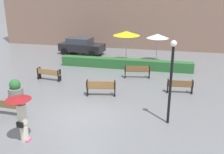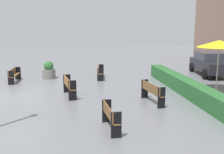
{
  "view_description": "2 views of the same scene",
  "coord_description": "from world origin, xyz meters",
  "px_view_note": "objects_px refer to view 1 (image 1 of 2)",
  "views": [
    {
      "loc": [
        4.04,
        -10.96,
        5.95
      ],
      "look_at": [
        0.95,
        3.0,
        1.08
      ],
      "focal_mm": 41.66,
      "sensor_mm": 36.0,
      "label": 1
    },
    {
      "loc": [
        13.28,
        2.97,
        3.4
      ],
      "look_at": [
        1.35,
        4.59,
        1.08
      ],
      "focal_mm": 43.48,
      "sensor_mm": 36.0,
      "label": 2
    }
  ],
  "objects_px": {
    "bench_near_left": "(8,106)",
    "bench_far_left": "(49,73)",
    "parked_car": "(81,46)",
    "patio_umbrella_yellow": "(126,33)",
    "bench_mid_center": "(101,87)",
    "pedestrian_with_umbrella": "(21,111)",
    "patio_umbrella_white": "(158,36)",
    "lamp_post": "(171,74)",
    "bench_back_row": "(137,71)",
    "planter_pot": "(16,90)",
    "bench_far_right": "(180,85)"
  },
  "relations": [
    {
      "from": "bench_back_row",
      "to": "parked_car",
      "type": "bearing_deg",
      "value": 135.92
    },
    {
      "from": "planter_pot",
      "to": "patio_umbrella_white",
      "type": "distance_m",
      "value": 12.13
    },
    {
      "from": "bench_mid_center",
      "to": "bench_back_row",
      "type": "xyz_separation_m",
      "value": [
        1.65,
        3.66,
        -0.01
      ]
    },
    {
      "from": "lamp_post",
      "to": "bench_mid_center",
      "type": "bearing_deg",
      "value": 147.66
    },
    {
      "from": "bench_near_left",
      "to": "parked_car",
      "type": "distance_m",
      "value": 12.93
    },
    {
      "from": "bench_mid_center",
      "to": "parked_car",
      "type": "distance_m",
      "value": 10.55
    },
    {
      "from": "patio_umbrella_yellow",
      "to": "patio_umbrella_white",
      "type": "xyz_separation_m",
      "value": [
        2.5,
        0.63,
        -0.23
      ]
    },
    {
      "from": "bench_far_right",
      "to": "planter_pot",
      "type": "distance_m",
      "value": 9.58
    },
    {
      "from": "bench_far_left",
      "to": "bench_back_row",
      "type": "bearing_deg",
      "value": 16.74
    },
    {
      "from": "patio_umbrella_white",
      "to": "lamp_post",
      "type": "bearing_deg",
      "value": -83.78
    },
    {
      "from": "bench_mid_center",
      "to": "planter_pot",
      "type": "xyz_separation_m",
      "value": [
        -4.67,
        -1.36,
        -0.06
      ]
    },
    {
      "from": "lamp_post",
      "to": "patio_umbrella_white",
      "type": "distance_m",
      "value": 10.61
    },
    {
      "from": "bench_mid_center",
      "to": "pedestrian_with_umbrella",
      "type": "xyz_separation_m",
      "value": [
        -1.88,
        -5.28,
        0.78
      ]
    },
    {
      "from": "bench_near_left",
      "to": "planter_pot",
      "type": "height_order",
      "value": "planter_pot"
    },
    {
      "from": "bench_back_row",
      "to": "planter_pot",
      "type": "relative_size",
      "value": 1.6
    },
    {
      "from": "bench_far_right",
      "to": "patio_umbrella_yellow",
      "type": "distance_m",
      "value": 7.66
    },
    {
      "from": "bench_far_left",
      "to": "patio_umbrella_white",
      "type": "height_order",
      "value": "patio_umbrella_white"
    },
    {
      "from": "bench_back_row",
      "to": "patio_umbrella_white",
      "type": "bearing_deg",
      "value": 76.49
    },
    {
      "from": "patio_umbrella_yellow",
      "to": "patio_umbrella_white",
      "type": "relative_size",
      "value": 1.1
    },
    {
      "from": "bench_back_row",
      "to": "pedestrian_with_umbrella",
      "type": "bearing_deg",
      "value": -111.59
    },
    {
      "from": "bench_far_left",
      "to": "bench_far_right",
      "type": "xyz_separation_m",
      "value": [
        8.68,
        -0.47,
        0.01
      ]
    },
    {
      "from": "bench_near_left",
      "to": "patio_umbrella_yellow",
      "type": "xyz_separation_m",
      "value": [
        4.06,
        10.82,
        2.0
      ]
    },
    {
      "from": "parked_car",
      "to": "pedestrian_with_umbrella",
      "type": "bearing_deg",
      "value": -80.19
    },
    {
      "from": "bench_near_left",
      "to": "bench_far_right",
      "type": "bearing_deg",
      "value": 29.87
    },
    {
      "from": "lamp_post",
      "to": "patio_umbrella_white",
      "type": "relative_size",
      "value": 1.61
    },
    {
      "from": "bench_far_left",
      "to": "patio_umbrella_yellow",
      "type": "relative_size",
      "value": 0.66
    },
    {
      "from": "bench_far_left",
      "to": "patio_umbrella_white",
      "type": "distance_m",
      "value": 9.44
    },
    {
      "from": "parked_car",
      "to": "bench_mid_center",
      "type": "bearing_deg",
      "value": -65.04
    },
    {
      "from": "lamp_post",
      "to": "parked_car",
      "type": "xyz_separation_m",
      "value": [
        -8.31,
        12.01,
        -1.58
      ]
    },
    {
      "from": "pedestrian_with_umbrella",
      "to": "parked_car",
      "type": "bearing_deg",
      "value": 99.81
    },
    {
      "from": "bench_far_left",
      "to": "pedestrian_with_umbrella",
      "type": "bearing_deg",
      "value": -72.2
    },
    {
      "from": "bench_far_right",
      "to": "lamp_post",
      "type": "xyz_separation_m",
      "value": [
        -0.63,
        -3.88,
        1.9
      ]
    },
    {
      "from": "bench_back_row",
      "to": "patio_umbrella_yellow",
      "type": "height_order",
      "value": "patio_umbrella_yellow"
    },
    {
      "from": "bench_near_left",
      "to": "patio_umbrella_yellow",
      "type": "distance_m",
      "value": 11.73
    },
    {
      "from": "bench_far_left",
      "to": "bench_far_right",
      "type": "bearing_deg",
      "value": -3.09
    },
    {
      "from": "bench_near_left",
      "to": "bench_far_left",
      "type": "bearing_deg",
      "value": 93.8
    },
    {
      "from": "parked_car",
      "to": "lamp_post",
      "type": "bearing_deg",
      "value": -55.31
    },
    {
      "from": "patio_umbrella_white",
      "to": "parked_car",
      "type": "relative_size",
      "value": 0.55
    },
    {
      "from": "bench_mid_center",
      "to": "bench_near_left",
      "type": "bearing_deg",
      "value": -138.88
    },
    {
      "from": "pedestrian_with_umbrella",
      "to": "patio_umbrella_white",
      "type": "bearing_deg",
      "value": 71.02
    },
    {
      "from": "bench_near_left",
      "to": "lamp_post",
      "type": "distance_m",
      "value": 7.99
    },
    {
      "from": "bench_mid_center",
      "to": "bench_back_row",
      "type": "bearing_deg",
      "value": 65.73
    },
    {
      "from": "patio_umbrella_white",
      "to": "pedestrian_with_umbrella",
      "type": "bearing_deg",
      "value": -108.98
    },
    {
      "from": "bench_mid_center",
      "to": "bench_far_right",
      "type": "relative_size",
      "value": 1.12
    },
    {
      "from": "bench_mid_center",
      "to": "bench_back_row",
      "type": "height_order",
      "value": "bench_mid_center"
    },
    {
      "from": "planter_pot",
      "to": "parked_car",
      "type": "distance_m",
      "value": 10.93
    },
    {
      "from": "patio_umbrella_white",
      "to": "bench_mid_center",
      "type": "bearing_deg",
      "value": -108.54
    },
    {
      "from": "bench_far_left",
      "to": "pedestrian_with_umbrella",
      "type": "xyz_separation_m",
      "value": [
        2.3,
        -7.18,
        0.86
      ]
    },
    {
      "from": "planter_pot",
      "to": "lamp_post",
      "type": "relative_size",
      "value": 0.29
    },
    {
      "from": "bench_near_left",
      "to": "bench_far_right",
      "type": "relative_size",
      "value": 1.11
    }
  ]
}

